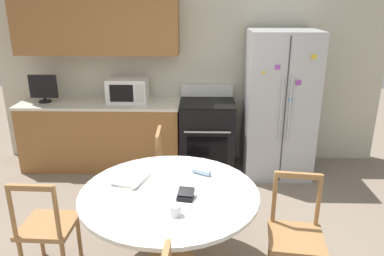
# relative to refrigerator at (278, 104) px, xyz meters

# --- Properties ---
(back_wall) EXTENTS (5.20, 0.44, 2.60)m
(back_wall) POSITION_rel_refrigerator_xyz_m (-1.45, 0.40, 0.52)
(back_wall) COLOR beige
(back_wall) RESTS_ON ground_plane
(kitchen_counter) EXTENTS (2.10, 0.64, 0.90)m
(kitchen_counter) POSITION_rel_refrigerator_xyz_m (-2.31, 0.10, -0.47)
(kitchen_counter) COLOR #936033
(kitchen_counter) RESTS_ON ground_plane
(refrigerator) EXTENTS (0.83, 0.81, 1.83)m
(refrigerator) POSITION_rel_refrigerator_xyz_m (0.00, 0.00, 0.00)
(refrigerator) COLOR #B2B5BA
(refrigerator) RESTS_ON ground_plane
(oven_range) EXTENTS (0.70, 0.68, 1.08)m
(oven_range) POSITION_rel_refrigerator_xyz_m (-0.90, 0.07, -0.45)
(oven_range) COLOR black
(oven_range) RESTS_ON ground_plane
(microwave) EXTENTS (0.51, 0.37, 0.31)m
(microwave) POSITION_rel_refrigerator_xyz_m (-1.93, 0.13, 0.14)
(microwave) COLOR white
(microwave) RESTS_ON kitchen_counter
(countertop_tv) EXTENTS (0.35, 0.16, 0.36)m
(countertop_tv) POSITION_rel_refrigerator_xyz_m (-3.02, 0.08, 0.17)
(countertop_tv) COLOR black
(countertop_tv) RESTS_ON kitchen_counter
(dining_table) EXTENTS (1.41, 1.41, 0.75)m
(dining_table) POSITION_rel_refrigerator_xyz_m (-1.22, -1.99, -0.28)
(dining_table) COLOR white
(dining_table) RESTS_ON ground_plane
(dining_chair_right) EXTENTS (0.47, 0.47, 0.90)m
(dining_chair_right) POSITION_rel_refrigerator_xyz_m (-0.23, -2.10, -0.48)
(dining_chair_right) COLOR #9E7042
(dining_chair_right) RESTS_ON ground_plane
(dining_chair_left) EXTENTS (0.43, 0.43, 0.90)m
(dining_chair_left) POSITION_rel_refrigerator_xyz_m (-2.22, -2.03, -0.48)
(dining_chair_left) COLOR #9E7042
(dining_chair_left) RESTS_ON ground_plane
(dining_chair_far) EXTENTS (0.43, 0.43, 0.90)m
(dining_chair_far) POSITION_rel_refrigerator_xyz_m (-1.25, -0.99, -0.48)
(dining_chair_far) COLOR #9E7042
(dining_chair_far) RESTS_ON ground_plane
(candle_glass) EXTENTS (0.08, 0.08, 0.08)m
(candle_glass) POSITION_rel_refrigerator_xyz_m (-1.15, -2.32, -0.13)
(candle_glass) COLOR silver
(candle_glass) RESTS_ON dining_table
(folded_napkin) EXTENTS (0.17, 0.13, 0.05)m
(folded_napkin) POSITION_rel_refrigerator_xyz_m (-0.97, -1.68, -0.14)
(folded_napkin) COLOR #A3BCDB
(folded_napkin) RESTS_ON dining_table
(wallet) EXTENTS (0.14, 0.14, 0.07)m
(wallet) POSITION_rel_refrigerator_xyz_m (-1.09, -2.09, -0.14)
(wallet) COLOR black
(wallet) RESTS_ON dining_table
(mail_stack) EXTENTS (0.33, 0.37, 0.02)m
(mail_stack) POSITION_rel_refrigerator_xyz_m (-1.55, -1.81, -0.15)
(mail_stack) COLOR white
(mail_stack) RESTS_ON dining_table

